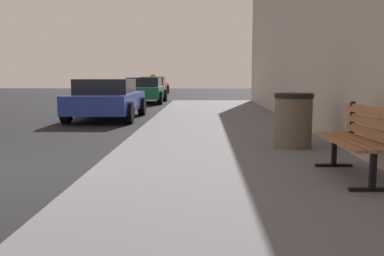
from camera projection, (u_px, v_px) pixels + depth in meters
name	position (u px, v px, depth m)	size (l,w,h in m)	color
sidewalk	(241.00, 175.00, 5.85)	(4.00, 32.00, 0.15)	#5B5B60
bench	(360.00, 136.00, 5.30)	(0.55, 1.53, 0.89)	brown
trash_bin	(293.00, 120.00, 7.58)	(0.67, 0.67, 0.93)	brown
car_blue	(107.00, 99.00, 13.83)	(2.04, 4.13, 1.27)	#233899
car_green	(145.00, 90.00, 21.91)	(1.99, 4.04, 1.27)	#196638
car_red	(153.00, 85.00, 31.62)	(2.05, 4.13, 1.43)	red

